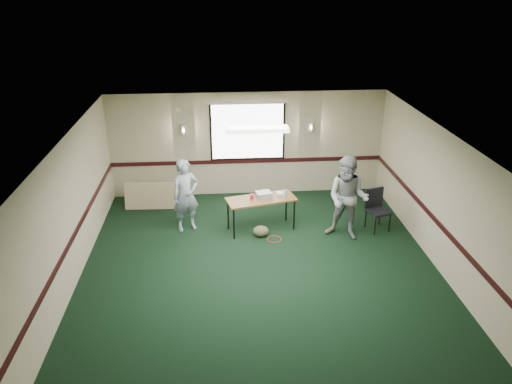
{
  "coord_description": "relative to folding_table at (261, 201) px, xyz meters",
  "views": [
    {
      "loc": [
        -0.76,
        -8.16,
        5.38
      ],
      "look_at": [
        0.0,
        1.3,
        1.2
      ],
      "focal_mm": 35.0,
      "sensor_mm": 36.0,
      "label": 1
    }
  ],
  "objects": [
    {
      "name": "folding_table",
      "position": [
        0.0,
        0.0,
        0.0
      ],
      "size": [
        1.64,
        0.95,
        0.77
      ],
      "rotation": [
        0.0,
        0.0,
        0.23
      ],
      "color": "brown",
      "rests_on": "ground"
    },
    {
      "name": "cable_coil",
      "position": [
        0.25,
        -0.51,
        -0.7
      ],
      "size": [
        0.38,
        0.38,
        0.02
      ],
      "primitive_type": "torus",
      "rotation": [
        0.0,
        0.0,
        -0.19
      ],
      "color": "#B42C16",
      "rests_on": "ground"
    },
    {
      "name": "red_cup",
      "position": [
        -0.21,
        -0.02,
        0.12
      ],
      "size": [
        0.08,
        0.08,
        0.12
      ],
      "primitive_type": "cylinder",
      "color": "red",
      "rests_on": "folding_table"
    },
    {
      "name": "ground",
      "position": [
        -0.16,
        -1.91,
        -0.71
      ],
      "size": [
        8.0,
        8.0,
        0.0
      ],
      "primitive_type": "plane",
      "color": "black",
      "rests_on": "ground"
    },
    {
      "name": "duffel_bag",
      "position": [
        -0.03,
        -0.34,
        -0.59
      ],
      "size": [
        0.36,
        0.27,
        0.25
      ],
      "primitive_type": "ellipsoid",
      "rotation": [
        0.0,
        0.0,
        0.02
      ],
      "color": "brown",
      "rests_on": "ground"
    },
    {
      "name": "water_bottle",
      "position": [
        0.52,
        -0.01,
        0.15
      ],
      "size": [
        0.06,
        0.06,
        0.19
      ],
      "primitive_type": "cylinder",
      "color": "#92C6EF",
      "rests_on": "folding_table"
    },
    {
      "name": "folded_table",
      "position": [
        -2.6,
        1.32,
        -0.38
      ],
      "size": [
        1.31,
        0.25,
        0.67
      ],
      "primitive_type": "cube",
      "rotation": [
        -0.21,
        0.0,
        -0.04
      ],
      "color": "tan",
      "rests_on": "ground"
    },
    {
      "name": "game_console",
      "position": [
        0.47,
        0.19,
        0.08
      ],
      "size": [
        0.22,
        0.19,
        0.05
      ],
      "primitive_type": "cube",
      "rotation": [
        0.0,
        0.0,
        -0.16
      ],
      "color": "silver",
      "rests_on": "folding_table"
    },
    {
      "name": "projector",
      "position": [
        0.06,
        0.1,
        0.11
      ],
      "size": [
        0.39,
        0.34,
        0.11
      ],
      "primitive_type": "cube",
      "rotation": [
        0.0,
        0.0,
        0.22
      ],
      "color": "gray",
      "rests_on": "folding_table"
    },
    {
      "name": "person_right",
      "position": [
        1.83,
        -0.51,
        0.23
      ],
      "size": [
        1.14,
        1.05,
        1.88
      ],
      "primitive_type": "imported",
      "rotation": [
        0.0,
        0.0,
        -0.47
      ],
      "color": "#6E83AB",
      "rests_on": "ground"
    },
    {
      "name": "person_left",
      "position": [
        -1.68,
        0.17,
        0.12
      ],
      "size": [
        0.72,
        0.6,
        1.67
      ],
      "primitive_type": "imported",
      "rotation": [
        0.0,
        0.0,
        0.39
      ],
      "color": "#426192",
      "rests_on": "ground"
    },
    {
      "name": "conference_chair",
      "position": [
        2.61,
        -0.13,
        -0.16
      ],
      "size": [
        0.58,
        0.59,
        0.94
      ],
      "rotation": [
        0.0,
        0.0,
        0.3
      ],
      "color": "black",
      "rests_on": "ground"
    },
    {
      "name": "room_shell",
      "position": [
        -0.16,
        0.21,
        0.87
      ],
      "size": [
        8.0,
        8.02,
        8.0
      ],
      "color": "tan",
      "rests_on": "ground"
    }
  ]
}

